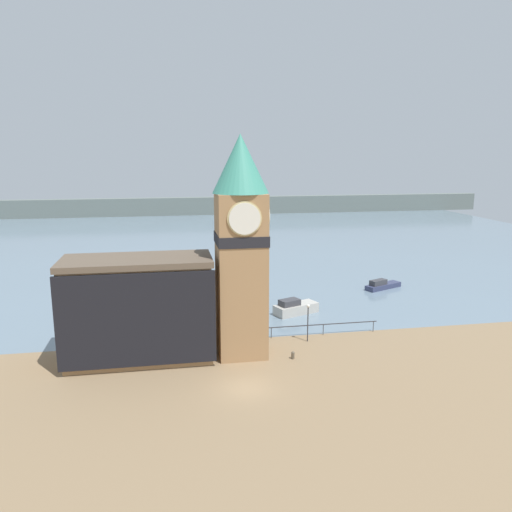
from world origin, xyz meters
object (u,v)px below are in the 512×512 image
at_px(pier_building, 139,309).
at_px(boat_near, 295,308).
at_px(clock_tower, 241,241).
at_px(mooring_bollard_near, 293,355).
at_px(boat_far, 382,285).
at_px(lamp_post, 308,315).

bearing_deg(pier_building, boat_near, 30.81).
height_order(clock_tower, mooring_bollard_near, clock_tower).
distance_m(clock_tower, boat_far, 29.44).
xyz_separation_m(boat_near, boat_far, (13.81, 8.09, -0.21)).
relative_size(clock_tower, pier_building, 1.52).
bearing_deg(clock_tower, boat_far, 40.32).
bearing_deg(boat_far, clock_tower, -163.91).
bearing_deg(mooring_bollard_near, pier_building, 169.82).
bearing_deg(mooring_bollard_near, lamp_post, 57.59).
distance_m(boat_far, mooring_bollard_near, 26.32).
bearing_deg(mooring_bollard_near, boat_far, 49.57).
xyz_separation_m(boat_far, lamp_post, (-14.71, -16.32, 2.10)).
bearing_deg(pier_building, mooring_bollard_near, -10.18).
relative_size(clock_tower, boat_far, 3.44).
xyz_separation_m(clock_tower, boat_far, (21.23, 18.02, -9.57)).
height_order(clock_tower, pier_building, clock_tower).
bearing_deg(pier_building, boat_far, 30.61).
bearing_deg(boat_far, lamp_post, -156.26).
height_order(pier_building, mooring_bollard_near, pier_building).
xyz_separation_m(pier_building, boat_far, (29.95, 17.72, -3.98)).
bearing_deg(lamp_post, pier_building, -174.74).
height_order(clock_tower, boat_far, clock_tower).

